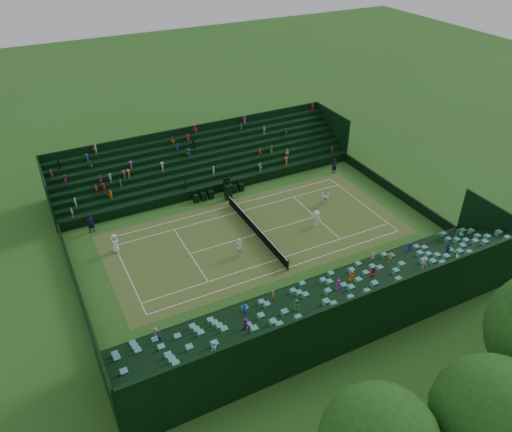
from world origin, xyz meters
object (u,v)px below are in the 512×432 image
object	(u,v)px
player_far_west	(325,196)
player_near_west	(115,243)
umpire_chair	(228,190)
tennis_net	(256,230)
player_far_east	(316,218)
player_near_east	(240,247)

from	to	relation	value
player_far_west	player_near_west	bearing A→B (deg)	-96.10
umpire_chair	player_far_west	world-z (taller)	umpire_chair
tennis_net	player_far_east	size ratio (longest dim) A/B	7.20
tennis_net	player_near_west	world-z (taller)	player_near_west
umpire_chair	player_near_west	bearing A→B (deg)	-73.79
umpire_chair	player_far_west	xyz separation A→B (m)	(5.22, 8.18, -0.16)
player_near_west	player_far_west	size ratio (longest dim) A/B	0.98
player_far_west	player_far_east	world-z (taller)	player_far_west
player_far_east	umpire_chair	bearing A→B (deg)	-165.21
player_far_west	player_far_east	xyz separation A→B (m)	(2.85, -2.89, -0.10)
tennis_net	player_near_west	xyz separation A→B (m)	(-3.22, -11.94, 0.36)
tennis_net	player_near_east	world-z (taller)	player_near_east
umpire_chair	player_near_west	world-z (taller)	umpire_chair
umpire_chair	player_near_west	size ratio (longest dim) A/B	1.41
umpire_chair	player_far_east	size ratio (longest dim) A/B	1.54
player_far_east	player_near_west	bearing A→B (deg)	-122.79
tennis_net	player_far_east	xyz separation A→B (m)	(1.27, 5.63, 0.28)
tennis_net	player_far_east	distance (m)	5.78
player_near_west	player_far_west	world-z (taller)	player_far_west
tennis_net	player_far_east	world-z (taller)	player_far_east
player_near_east	player_far_west	bearing A→B (deg)	-108.24
tennis_net	player_far_west	bearing A→B (deg)	100.50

